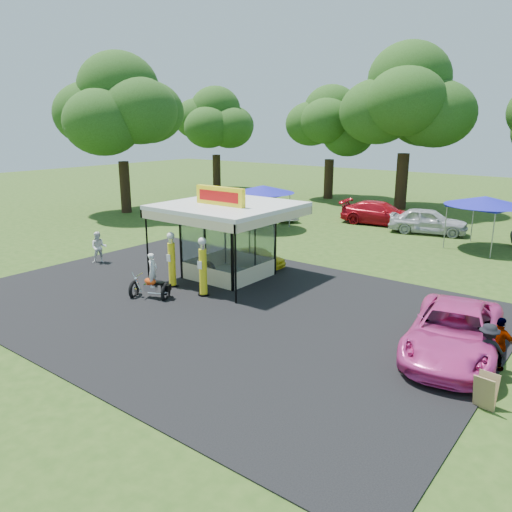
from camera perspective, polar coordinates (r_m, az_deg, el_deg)
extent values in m
plane|color=#2A4816|center=(18.23, -8.64, -7.22)|extent=(120.00, 120.00, 0.00)
cube|color=black|center=(19.55, -4.40, -5.47)|extent=(20.00, 14.00, 0.04)
cube|color=white|center=(22.93, -3.10, -2.31)|extent=(3.00, 3.00, 0.06)
cube|color=white|center=(22.18, -3.22, 5.76)|extent=(5.40, 5.40, 0.18)
cube|color=yellow|center=(21.74, -4.10, 6.86)|extent=(2.60, 0.25, 0.80)
cube|color=red|center=(21.64, -4.33, 6.82)|extent=(2.21, 0.02, 0.45)
cylinder|color=black|center=(22.56, -12.33, 1.20)|extent=(0.08, 0.08, 3.20)
cylinder|color=black|center=(19.04, -2.36, -1.00)|extent=(0.08, 0.08, 3.20)
cylinder|color=black|center=(21.79, -9.47, -3.38)|extent=(0.45, 0.45, 0.10)
cylinder|color=yellow|center=(21.51, -9.58, -0.92)|extent=(0.31, 0.31, 1.84)
cylinder|color=silver|center=(21.25, -9.70, 1.73)|extent=(0.20, 0.20, 0.20)
sphere|color=white|center=(21.21, -9.73, 2.27)|extent=(0.33, 0.33, 0.33)
cube|color=white|center=(21.31, -9.98, -0.23)|extent=(0.22, 0.02, 0.31)
cylinder|color=black|center=(20.50, -5.99, -4.43)|extent=(0.46, 0.46, 0.10)
cylinder|color=yellow|center=(20.19, -6.07, -1.78)|extent=(0.31, 0.31, 1.88)
cylinder|color=silver|center=(19.92, -6.15, 1.09)|extent=(0.21, 0.21, 0.21)
sphere|color=white|center=(19.87, -6.17, 1.68)|extent=(0.33, 0.33, 0.33)
cube|color=white|center=(19.97, -6.46, -1.04)|extent=(0.23, 0.02, 0.31)
torus|color=black|center=(20.79, -13.78, -3.75)|extent=(0.45, 0.76, 0.77)
torus|color=black|center=(20.22, -10.28, -4.09)|extent=(0.45, 0.76, 0.77)
cube|color=silver|center=(20.43, -11.96, -3.54)|extent=(0.57, 0.44, 0.28)
ellipsoid|color=#EE4710|center=(20.35, -12.00, -2.86)|extent=(0.59, 0.33, 0.28)
cube|color=black|center=(20.24, -11.17, -3.08)|extent=(0.56, 0.43, 0.09)
cube|color=black|center=(20.15, -10.24, -3.58)|extent=(0.42, 0.42, 0.26)
cylinder|color=silver|center=(20.63, -13.49, -2.92)|extent=(0.39, 0.22, 0.82)
cylinder|color=silver|center=(20.48, -13.20, -2.09)|extent=(0.27, 0.52, 0.05)
sphere|color=silver|center=(20.60, -13.56, -2.55)|extent=(0.15, 0.15, 0.15)
imported|color=white|center=(20.16, -11.72, -1.60)|extent=(0.51, 0.59, 1.38)
torus|color=black|center=(22.38, -5.56, -1.77)|extent=(0.86, 0.44, 0.85)
torus|color=black|center=(22.59, -5.54, -1.61)|extent=(0.89, 0.55, 0.85)
cube|color=#593819|center=(13.75, 24.63, -14.12)|extent=(0.52, 0.27, 0.91)
cube|color=#593819|center=(13.94, 24.85, -13.73)|extent=(0.52, 0.27, 0.91)
imported|color=yellow|center=(24.44, 0.25, -0.10)|extent=(2.82, 1.13, 0.96)
imported|color=#DE3C98|center=(16.27, 21.68, -8.07)|extent=(3.41, 5.81, 1.52)
imported|color=white|center=(26.14, -17.51, 0.93)|extent=(0.97, 0.99, 1.61)
imported|color=black|center=(15.41, 24.92, -9.69)|extent=(1.14, 0.98, 1.53)
imported|color=gray|center=(15.82, 26.03, -9.07)|extent=(1.00, 0.57, 1.59)
imported|color=white|center=(36.69, 2.67, 5.29)|extent=(4.24, 3.48, 1.36)
imported|color=#B70E1A|center=(35.70, 14.01, 4.77)|extent=(5.68, 2.88, 1.58)
imported|color=#BABAC0|center=(33.57, 19.07, 3.81)|extent=(5.10, 3.02, 1.63)
cylinder|color=gray|center=(35.00, 0.37, 5.62)|extent=(0.06, 0.06, 2.30)
cylinder|color=gray|center=(33.47, 4.02, 5.15)|extent=(0.06, 0.06, 2.30)
cylinder|color=gray|center=(32.94, -2.47, 5.02)|extent=(0.06, 0.06, 2.30)
cylinder|color=gray|center=(31.31, 1.29, 4.50)|extent=(0.06, 0.06, 2.30)
cube|color=#191AA3|center=(32.97, 0.81, 7.16)|extent=(2.87, 2.87, 0.11)
cone|color=#191AA3|center=(32.93, 0.81, 7.67)|extent=(4.14, 4.14, 0.48)
cylinder|color=gray|center=(31.99, 22.62, 3.64)|extent=(0.06, 0.06, 2.36)
cylinder|color=gray|center=(29.38, 21.16, 2.86)|extent=(0.06, 0.06, 2.36)
cylinder|color=gray|center=(28.75, 26.39, 2.06)|extent=(0.06, 0.06, 2.36)
cube|color=#191AA3|center=(30.15, 24.66, 5.20)|extent=(2.96, 2.96, 0.12)
cone|color=#191AA3|center=(30.11, 24.72, 5.77)|extent=(4.26, 4.26, 0.49)
cylinder|color=black|center=(52.99, -4.52, 9.49)|extent=(0.82, 0.82, 3.65)
ellipsoid|color=#204012|center=(52.76, -4.62, 14.58)|extent=(8.63, 8.63, 7.40)
cylinder|color=black|center=(47.36, 8.30, 8.70)|extent=(0.85, 0.85, 3.59)
ellipsoid|color=#204012|center=(47.09, 8.52, 14.25)|extent=(8.34, 8.34, 7.15)
cylinder|color=black|center=(42.64, 16.30, 8.18)|extent=(0.96, 0.96, 4.48)
ellipsoid|color=#204012|center=(42.41, 16.89, 16.00)|extent=(10.74, 10.74, 9.21)
cylinder|color=black|center=(40.62, -14.73, 7.62)|extent=(0.79, 0.79, 3.97)
ellipsoid|color=#204012|center=(40.34, -15.25, 15.21)|extent=(10.18, 10.18, 8.73)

